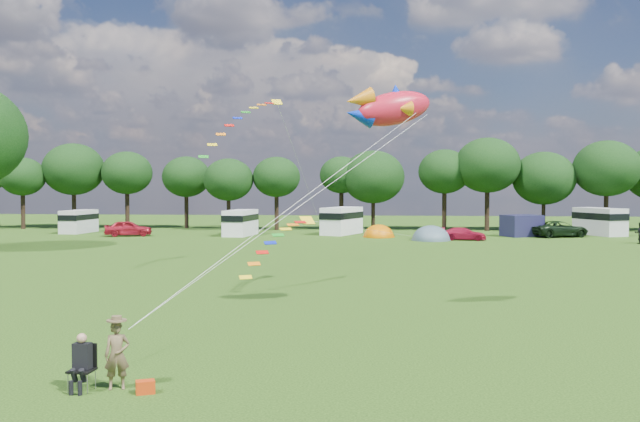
# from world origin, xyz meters

# --- Properties ---
(ground_plane) EXTENTS (180.00, 180.00, 0.00)m
(ground_plane) POSITION_xyz_m (0.00, 0.00, 0.00)
(ground_plane) COLOR black
(ground_plane) RESTS_ON ground
(tree_line) EXTENTS (102.98, 10.98, 10.27)m
(tree_line) POSITION_xyz_m (5.30, 54.99, 6.35)
(tree_line) COLOR black
(tree_line) RESTS_ON ground
(car_a) EXTENTS (5.02, 3.05, 1.57)m
(car_a) POSITION_xyz_m (-22.35, 43.66, 0.78)
(car_a) COLOR #A71525
(car_a) RESTS_ON ground
(car_c) EXTENTS (4.04, 1.96, 1.18)m
(car_c) POSITION_xyz_m (10.29, 41.68, 0.59)
(car_c) COLOR #A7132F
(car_c) RESTS_ON ground
(car_d) EXTENTS (6.32, 4.51, 1.57)m
(car_d) POSITION_xyz_m (19.98, 46.30, 0.79)
(car_d) COLOR black
(car_d) RESTS_ON ground
(campervan_a) EXTENTS (2.46, 5.05, 2.40)m
(campervan_a) POSITION_xyz_m (-29.25, 47.75, 1.29)
(campervan_a) COLOR silver
(campervan_a) RESTS_ON ground
(campervan_b) EXTENTS (2.83, 5.46, 2.57)m
(campervan_b) POSITION_xyz_m (-11.42, 45.47, 1.38)
(campervan_b) COLOR white
(campervan_b) RESTS_ON ground
(campervan_c) EXTENTS (4.30, 6.15, 2.77)m
(campervan_c) POSITION_xyz_m (-1.40, 48.18, 1.49)
(campervan_c) COLOR white
(campervan_c) RESTS_ON ground
(campervan_d) EXTENTS (4.48, 6.11, 2.75)m
(campervan_d) POSITION_xyz_m (24.68, 49.33, 1.48)
(campervan_d) COLOR #B9B9BB
(campervan_d) RESTS_ON ground
(tent_orange) EXTENTS (3.11, 3.41, 2.43)m
(tent_orange) POSITION_xyz_m (2.43, 44.68, 0.02)
(tent_orange) COLOR #D36600
(tent_orange) RESTS_ON ground
(tent_greyblue) EXTENTS (3.67, 4.02, 2.73)m
(tent_greyblue) POSITION_xyz_m (7.25, 41.17, 0.02)
(tent_greyblue) COLOR #435964
(tent_greyblue) RESTS_ON ground
(awning_navy) EXTENTS (4.20, 3.86, 2.12)m
(awning_navy) POSITION_xyz_m (16.49, 46.82, 1.06)
(awning_navy) COLOR #191838
(awning_navy) RESTS_ON ground
(kite_flyer) EXTENTS (0.74, 0.60, 1.76)m
(kite_flyer) POSITION_xyz_m (-3.86, -7.25, 0.88)
(kite_flyer) COLOR brown
(kite_flyer) RESTS_ON ground
(camp_chair) EXTENTS (0.64, 0.64, 1.48)m
(camp_chair) POSITION_xyz_m (-4.70, -7.43, 0.89)
(camp_chair) COLOR #99999E
(camp_chair) RESTS_ON ground
(kite_bag) EXTENTS (0.55, 0.47, 0.33)m
(kite_bag) POSITION_xyz_m (-3.01, -7.57, 0.17)
(kite_bag) COLOR #C1340B
(kite_bag) RESTS_ON ground
(fish_kite) EXTENTS (3.85, 2.39, 2.02)m
(fish_kite) POSITION_xyz_m (3.08, 3.66, 8.27)
(fish_kite) COLOR red
(fish_kite) RESTS_ON ground
(streamer_kite_b) EXTENTS (4.33, 4.60, 3.81)m
(streamer_kite_b) POSITION_xyz_m (-5.25, 17.63, 9.25)
(streamer_kite_b) COLOR yellow
(streamer_kite_b) RESTS_ON ground
(streamer_kite_c) EXTENTS (3.29, 5.00, 2.84)m
(streamer_kite_c) POSITION_xyz_m (-2.19, 11.37, 2.55)
(streamer_kite_c) COLOR yellow
(streamer_kite_c) RESTS_ON ground
(walker_a) EXTENTS (0.95, 0.62, 1.88)m
(walker_a) POSITION_xyz_m (25.02, 38.86, 0.94)
(walker_a) COLOR black
(walker_a) RESTS_ON ground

